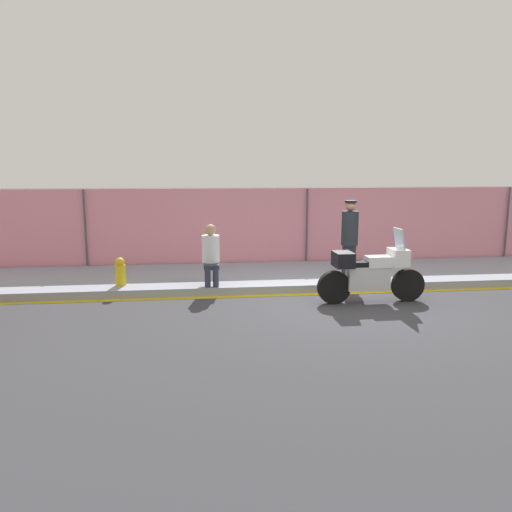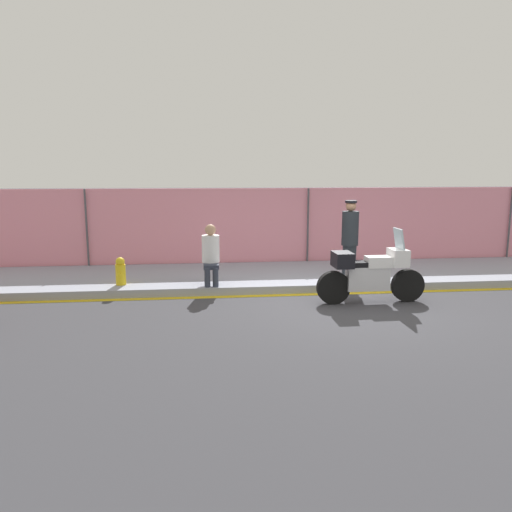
{
  "view_description": "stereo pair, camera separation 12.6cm",
  "coord_description": "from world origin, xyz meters",
  "px_view_note": "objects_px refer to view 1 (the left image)",
  "views": [
    {
      "loc": [
        -2.98,
        -9.36,
        2.7
      ],
      "look_at": [
        -1.66,
        1.61,
        0.74
      ],
      "focal_mm": 35.0,
      "sensor_mm": 36.0,
      "label": 1
    },
    {
      "loc": [
        -2.85,
        -9.38,
        2.7
      ],
      "look_at": [
        -1.66,
        1.61,
        0.74
      ],
      "focal_mm": 35.0,
      "sensor_mm": 36.0,
      "label": 2
    }
  ],
  "objects_px": {
    "officer_standing": "(350,239)",
    "fire_hydrant": "(120,272)",
    "person_seated_on_curb": "(211,251)",
    "motorcycle": "(371,273)"
  },
  "relations": [
    {
      "from": "motorcycle",
      "to": "officer_standing",
      "type": "height_order",
      "value": "officer_standing"
    },
    {
      "from": "motorcycle",
      "to": "fire_hydrant",
      "type": "relative_size",
      "value": 3.66
    },
    {
      "from": "person_seated_on_curb",
      "to": "fire_hydrant",
      "type": "xyz_separation_m",
      "value": [
        -1.97,
        0.07,
        -0.42
      ]
    },
    {
      "from": "motorcycle",
      "to": "officer_standing",
      "type": "xyz_separation_m",
      "value": [
        0.01,
        1.48,
        0.49
      ]
    },
    {
      "from": "officer_standing",
      "to": "person_seated_on_curb",
      "type": "bearing_deg",
      "value": -177.28
    },
    {
      "from": "officer_standing",
      "to": "fire_hydrant",
      "type": "relative_size",
      "value": 2.95
    },
    {
      "from": "person_seated_on_curb",
      "to": "fire_hydrant",
      "type": "height_order",
      "value": "person_seated_on_curb"
    },
    {
      "from": "person_seated_on_curb",
      "to": "fire_hydrant",
      "type": "bearing_deg",
      "value": 178.09
    },
    {
      "from": "officer_standing",
      "to": "person_seated_on_curb",
      "type": "height_order",
      "value": "officer_standing"
    },
    {
      "from": "person_seated_on_curb",
      "to": "fire_hydrant",
      "type": "distance_m",
      "value": 2.01
    }
  ]
}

